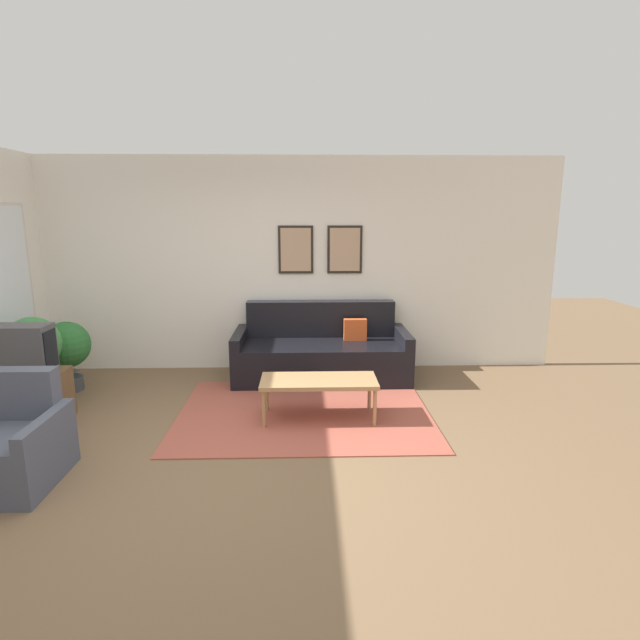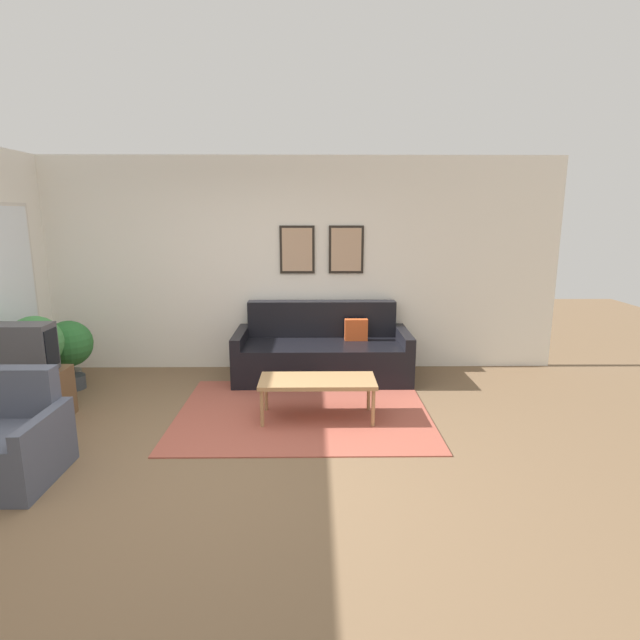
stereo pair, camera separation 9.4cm
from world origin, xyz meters
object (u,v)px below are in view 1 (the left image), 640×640
(potted_plant_tall, at_px, (33,347))
(armchair, at_px, (6,448))
(tv, at_px, (18,349))
(coffee_table, at_px, (319,383))
(couch, at_px, (322,353))

(potted_plant_tall, bearing_deg, armchair, -69.58)
(tv, height_order, potted_plant_tall, tv)
(coffee_table, height_order, potted_plant_tall, potted_plant_tall)
(tv, xyz_separation_m, potted_plant_tall, (-0.12, 0.49, -0.11))
(couch, height_order, armchair, couch)
(couch, xyz_separation_m, potted_plant_tall, (-3.04, -0.82, 0.31))
(coffee_table, bearing_deg, potted_plant_tall, 170.85)
(couch, distance_m, coffee_table, 1.30)
(armchair, bearing_deg, tv, 92.49)
(coffee_table, xyz_separation_m, tv, (-2.85, -0.01, 0.36))
(coffee_table, distance_m, potted_plant_tall, 3.02)
(coffee_table, relative_size, armchair, 1.40)
(armchair, bearing_deg, potted_plant_tall, 89.98)
(coffee_table, xyz_separation_m, potted_plant_tall, (-2.97, 0.48, 0.25))
(couch, relative_size, armchair, 2.61)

